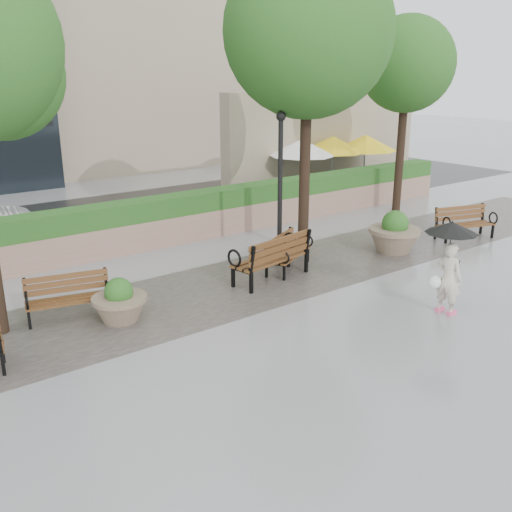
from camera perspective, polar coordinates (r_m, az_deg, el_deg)
ground at (r=11.00m, az=7.26°, el=-7.31°), size 100.00×100.00×0.00m
cobble_strip at (r=13.12m, az=-1.92°, el=-2.90°), size 28.00×3.20×0.01m
hedge_wall at (r=16.20m, az=-10.21°, el=3.32°), size 24.00×0.80×1.35m
cafe_wall at (r=23.91m, az=7.02°, el=11.35°), size 10.00×0.60×4.00m
cafe_hedge at (r=22.27m, az=9.90°, el=6.70°), size 8.00×0.50×0.90m
asphalt_street at (r=19.91m, az=-15.45°, el=3.69°), size 40.00×7.00×0.00m
bench_1 at (r=11.88m, az=-18.13°, el=-4.79°), size 1.72×1.01×0.87m
bench_2 at (r=13.35m, az=1.54°, el=-1.07°), size 2.14×1.13×1.09m
bench_3 at (r=14.08m, az=3.20°, el=-0.36°), size 1.73×1.30×0.87m
bench_4 at (r=17.79m, az=20.10°, el=2.51°), size 1.85×1.17×0.93m
planter_left at (r=11.45m, az=-13.47°, el=-4.74°), size 1.07×1.07×0.90m
planter_right at (r=15.83m, az=13.65°, el=1.95°), size 1.38×1.38×1.16m
lamppost at (r=14.37m, az=2.41°, el=5.79°), size 0.28×0.28×3.78m
tree_1 at (r=15.02m, az=5.48°, el=20.85°), size 4.17×4.17×7.69m
tree_2 at (r=20.48m, az=14.94°, el=17.66°), size 3.26×3.12×6.49m
patio_umb_white at (r=21.66m, az=4.60°, el=10.73°), size 2.50×2.50×2.30m
patio_umb_yellow_a at (r=22.75m, az=7.68°, el=10.97°), size 2.50×2.50×2.30m
patio_umb_yellow_b at (r=23.51m, az=10.88°, el=11.03°), size 2.50×2.50×2.30m
pedestrian at (r=11.89m, az=18.78°, el=-0.26°), size 1.03×1.03×1.89m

